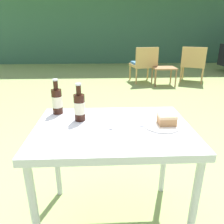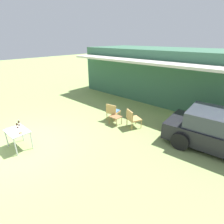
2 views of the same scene
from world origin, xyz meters
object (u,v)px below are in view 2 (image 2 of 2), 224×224
at_px(wicker_chair_cushioned, 113,111).
at_px(cola_bottle_far, 19,123).
at_px(parked_car, 223,133).
at_px(cake_on_plate, 20,133).
at_px(cola_bottle_near, 17,126).
at_px(garden_side_table, 115,117).
at_px(patio_table, 17,133).
at_px(wicker_chair_plain, 133,118).

relative_size(wicker_chair_cushioned, cola_bottle_far, 3.63).
xyz_separation_m(parked_car, cake_on_plate, (-5.07, -4.72, 0.06)).
relative_size(wicker_chair_cushioned, cola_bottle_near, 3.63).
xyz_separation_m(garden_side_table, cake_on_plate, (-1.04, -3.70, 0.36)).
distance_m(patio_table, cola_bottle_near, 0.27).
distance_m(wicker_chair_cushioned, cola_bottle_far, 3.98).
bearing_deg(cola_bottle_far, patio_table, -33.24).
bearing_deg(cola_bottle_near, cola_bottle_far, 141.74).
bearing_deg(wicker_chair_plain, cake_on_plate, 91.63).
xyz_separation_m(garden_side_table, cola_bottle_far, (-1.67, -3.47, 0.43)).
bearing_deg(wicker_chair_plain, wicker_chair_cushioned, 25.20).
relative_size(patio_table, cola_bottle_near, 3.89).
bearing_deg(wicker_chair_plain, patio_table, 88.27).
relative_size(patio_table, cake_on_plate, 4.19).
relative_size(wicker_chair_plain, cake_on_plate, 3.91).
bearing_deg(cola_bottle_near, garden_side_table, 67.09).
relative_size(cola_bottle_near, cola_bottle_far, 1.00).
bearing_deg(wicker_chair_cushioned, garden_side_table, 133.89).
distance_m(parked_car, cake_on_plate, 6.92).
bearing_deg(garden_side_table, cake_on_plate, -105.72).
distance_m(garden_side_table, cake_on_plate, 3.86).
bearing_deg(patio_table, cake_on_plate, -0.03).
height_order(wicker_chair_plain, cake_on_plate, wicker_chair_plain).
xyz_separation_m(wicker_chair_cushioned, cake_on_plate, (-0.63, -3.98, 0.25)).
xyz_separation_m(wicker_chair_plain, garden_side_table, (-0.75, -0.27, -0.11)).
distance_m(parked_car, patio_table, 7.14).
distance_m(wicker_chair_cushioned, wicker_chair_plain, 1.16).
bearing_deg(patio_table, cola_bottle_far, 146.76).
xyz_separation_m(parked_car, cola_bottle_near, (-5.54, -4.62, 0.13)).
bearing_deg(patio_table, garden_side_table, 70.23).
bearing_deg(cola_bottle_far, cake_on_plate, -19.61).
bearing_deg(cola_bottle_far, wicker_chair_plain, 57.07).
xyz_separation_m(parked_car, cola_bottle_far, (-5.70, -4.50, 0.13)).
distance_m(wicker_chair_cushioned, patio_table, 4.09).
bearing_deg(garden_side_table, patio_table, -109.77).
distance_m(garden_side_table, cola_bottle_near, 3.92).
relative_size(garden_side_table, cola_bottle_near, 2.21).
distance_m(cola_bottle_near, cola_bottle_far, 0.19).
bearing_deg(garden_side_table, wicker_chair_plain, 19.79).
xyz_separation_m(parked_car, garden_side_table, (-4.03, -1.02, -0.30)).
relative_size(wicker_chair_cushioned, garden_side_table, 1.65).
height_order(wicker_chair_plain, cola_bottle_far, cola_bottle_far).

